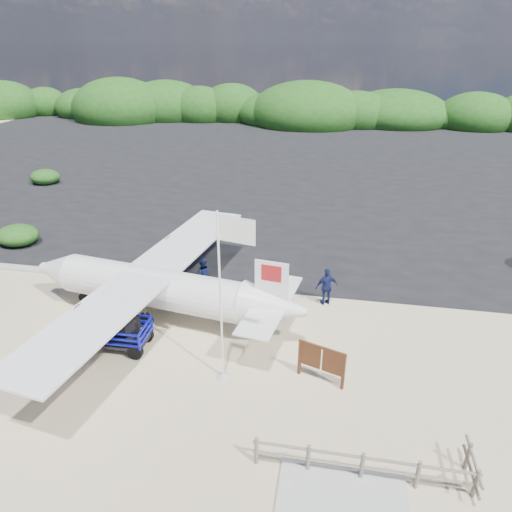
{
  "coord_description": "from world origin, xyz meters",
  "views": [
    {
      "loc": [
        4.69,
        -14.35,
        11.31
      ],
      "look_at": [
        1.05,
        5.61,
        1.62
      ],
      "focal_mm": 32.0,
      "sensor_mm": 36.0,
      "label": 1
    }
  ],
  "objects_px": {
    "signboard": "(320,381)",
    "aircraft_large": "(417,207)",
    "crew_b": "(203,275)",
    "crew_c": "(327,287)",
    "flagpole": "(223,376)",
    "crew_a": "(181,278)",
    "baggage_cart": "(118,347)"
  },
  "relations": [
    {
      "from": "signboard",
      "to": "crew_c",
      "type": "bearing_deg",
      "value": 109.36
    },
    {
      "from": "flagpole",
      "to": "crew_a",
      "type": "relative_size",
      "value": 4.12
    },
    {
      "from": "signboard",
      "to": "aircraft_large",
      "type": "relative_size",
      "value": 0.12
    },
    {
      "from": "signboard",
      "to": "crew_a",
      "type": "bearing_deg",
      "value": 161.95
    },
    {
      "from": "aircraft_large",
      "to": "signboard",
      "type": "bearing_deg",
      "value": 82.25
    },
    {
      "from": "baggage_cart",
      "to": "crew_b",
      "type": "relative_size",
      "value": 1.6
    },
    {
      "from": "crew_c",
      "to": "aircraft_large",
      "type": "height_order",
      "value": "aircraft_large"
    },
    {
      "from": "baggage_cart",
      "to": "flagpole",
      "type": "relative_size",
      "value": 0.44
    },
    {
      "from": "crew_c",
      "to": "aircraft_large",
      "type": "relative_size",
      "value": 0.12
    },
    {
      "from": "crew_b",
      "to": "crew_c",
      "type": "distance_m",
      "value": 6.01
    },
    {
      "from": "crew_a",
      "to": "crew_c",
      "type": "bearing_deg",
      "value": 178.62
    },
    {
      "from": "crew_c",
      "to": "aircraft_large",
      "type": "bearing_deg",
      "value": -134.58
    },
    {
      "from": "flagpole",
      "to": "signboard",
      "type": "height_order",
      "value": "flagpole"
    },
    {
      "from": "flagpole",
      "to": "crew_a",
      "type": "xyz_separation_m",
      "value": [
        -3.52,
        5.73,
        0.79
      ]
    },
    {
      "from": "crew_c",
      "to": "aircraft_large",
      "type": "distance_m",
      "value": 16.38
    },
    {
      "from": "baggage_cart",
      "to": "flagpole",
      "type": "bearing_deg",
      "value": -12.58
    },
    {
      "from": "baggage_cart",
      "to": "crew_a",
      "type": "xyz_separation_m",
      "value": [
        1.14,
        4.76,
        0.79
      ]
    },
    {
      "from": "crew_b",
      "to": "crew_c",
      "type": "relative_size",
      "value": 0.98
    },
    {
      "from": "crew_a",
      "to": "crew_b",
      "type": "bearing_deg",
      "value": -168.17
    },
    {
      "from": "crew_a",
      "to": "crew_b",
      "type": "distance_m",
      "value": 1.05
    },
    {
      "from": "crew_b",
      "to": "crew_c",
      "type": "xyz_separation_m",
      "value": [
        6.01,
        -0.13,
        0.02
      ]
    },
    {
      "from": "flagpole",
      "to": "signboard",
      "type": "relative_size",
      "value": 3.41
    },
    {
      "from": "baggage_cart",
      "to": "aircraft_large",
      "type": "xyz_separation_m",
      "value": [
        14.31,
        20.05,
        0.0
      ]
    },
    {
      "from": "flagpole",
      "to": "crew_b",
      "type": "xyz_separation_m",
      "value": [
        -2.51,
        5.99,
        0.9
      ]
    },
    {
      "from": "signboard",
      "to": "aircraft_large",
      "type": "height_order",
      "value": "aircraft_large"
    },
    {
      "from": "signboard",
      "to": "crew_a",
      "type": "height_order",
      "value": "crew_a"
    },
    {
      "from": "baggage_cart",
      "to": "crew_b",
      "type": "bearing_deg",
      "value": 65.91
    },
    {
      "from": "crew_a",
      "to": "crew_b",
      "type": "relative_size",
      "value": 0.88
    },
    {
      "from": "aircraft_large",
      "to": "crew_c",
      "type": "bearing_deg",
      "value": 76.7
    },
    {
      "from": "signboard",
      "to": "crew_b",
      "type": "bearing_deg",
      "value": 156.23
    },
    {
      "from": "signboard",
      "to": "baggage_cart",
      "type": "bearing_deg",
      "value": -164.99
    },
    {
      "from": "crew_a",
      "to": "aircraft_large",
      "type": "height_order",
      "value": "aircraft_large"
    }
  ]
}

